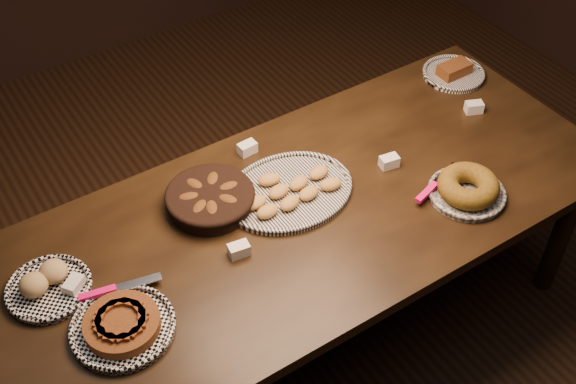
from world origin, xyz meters
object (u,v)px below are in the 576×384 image
apple_tart_plate (122,325)px  buffet_table (301,226)px  madeleine_platter (288,191)px  bundt_cake_plate (467,188)px

apple_tart_plate → buffet_table: bearing=2.1°
buffet_table → apple_tart_plate: size_ratio=6.87×
apple_tart_plate → madeleine_platter: size_ratio=0.72×
buffet_table → apple_tart_plate: bearing=-170.9°
buffet_table → bundt_cake_plate: (0.55, -0.26, 0.11)m
apple_tart_plate → bundt_cake_plate: (1.28, -0.14, 0.01)m
madeleine_platter → buffet_table: bearing=-97.2°
apple_tart_plate → madeleine_platter: 0.78m
buffet_table → madeleine_platter: (0.01, 0.10, 0.09)m
buffet_table → bundt_cake_plate: bearing=-25.6°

